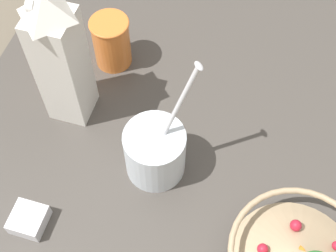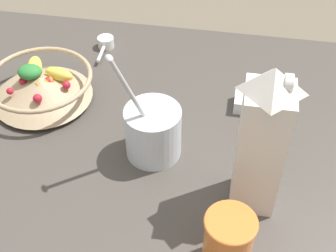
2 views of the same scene
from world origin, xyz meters
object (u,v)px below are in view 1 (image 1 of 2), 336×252
Objects in this scene: milk_carton at (62,60)px; spice_jar at (30,220)px; yogurt_tub at (156,151)px; drinking_cup at (112,41)px.

milk_carton reaches higher than spice_jar.
milk_carton is 0.22m from yogurt_tub.
yogurt_tub is at bearing 67.39° from milk_carton.
yogurt_tub is 2.29× the size of drinking_cup.
yogurt_tub is 0.26m from drinking_cup.
spice_jar is (0.16, -0.17, -0.05)m from yogurt_tub.
yogurt_tub reaches higher than drinking_cup.
milk_carton is 1.13× the size of yogurt_tub.
yogurt_tub is at bearing 36.33° from drinking_cup.
milk_carton is 0.28m from spice_jar.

